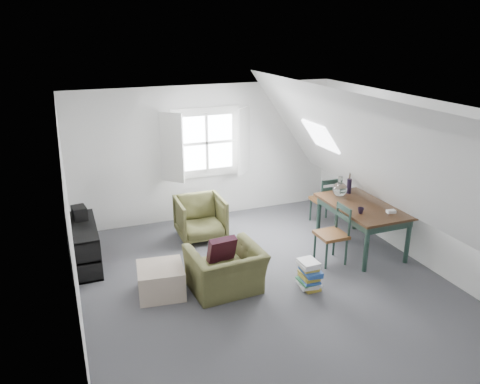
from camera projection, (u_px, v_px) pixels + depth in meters
name	position (u px, v px, depth m)	size (l,w,h in m)	color
floor	(265.00, 283.00, 6.69)	(5.50, 5.50, 0.00)	#444549
ceiling	(269.00, 109.00, 5.85)	(5.50, 5.50, 0.00)	white
wall_back	(206.00, 153.00, 8.69)	(5.00, 5.00, 0.00)	silver
wall_front	(405.00, 312.00, 3.86)	(5.00, 5.00, 0.00)	silver
wall_left	(71.00, 230.00, 5.42)	(5.50, 5.50, 0.00)	silver
wall_right	(417.00, 181.00, 7.13)	(5.50, 5.50, 0.00)	silver
slope_left	(150.00, 178.00, 5.57)	(5.50, 5.50, 0.00)	white
slope_right	(368.00, 153.00, 6.62)	(5.50, 5.50, 0.00)	white
dormer_window	(207.00, 143.00, 8.55)	(1.71, 0.35, 1.30)	white
skylight	(320.00, 136.00, 7.78)	(0.55, 0.75, 0.04)	white
armchair_near	(226.00, 290.00, 6.52)	(0.96, 0.84, 0.63)	#494A26
armchair_far	(201.00, 237.00, 8.15)	(0.78, 0.80, 0.73)	#494A26
throw_pillow	(222.00, 250.00, 6.47)	(0.39, 0.11, 0.39)	#320D1B
ottoman	(161.00, 280.00, 6.38)	(0.61, 0.61, 0.41)	tan
dining_table	(362.00, 210.00, 7.54)	(0.92, 1.54, 0.77)	black
demijohn	(340.00, 189.00, 7.80)	(0.24, 0.24, 0.34)	silver
vase_twigs	(349.00, 185.00, 7.97)	(0.08, 0.09, 0.63)	black
cup	(360.00, 213.00, 7.16)	(0.10, 0.10, 0.09)	black
paper_box	(391.00, 211.00, 7.17)	(0.13, 0.09, 0.04)	white
dining_chair_far	(325.00, 199.00, 8.58)	(0.42, 0.42, 0.90)	#5B3417
dining_chair_near	(333.00, 233.00, 7.17)	(0.43, 0.43, 0.91)	#5B3417
media_shelf	(84.00, 248.00, 7.11)	(0.42, 1.27, 0.65)	black
electronics_box	(79.00, 213.00, 7.22)	(0.20, 0.28, 0.22)	black
magazine_stack	(309.00, 275.00, 6.51)	(0.31, 0.37, 0.42)	#B29933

